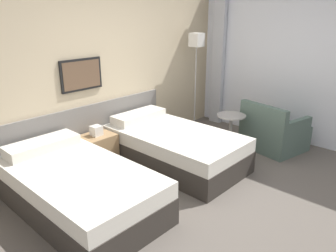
{
  "coord_description": "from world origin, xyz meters",
  "views": [
    {
      "loc": [
        -3.03,
        -2.05,
        2.14
      ],
      "look_at": [
        0.06,
        0.81,
        0.65
      ],
      "focal_mm": 35.0,
      "sensor_mm": 36.0,
      "label": 1
    }
  ],
  "objects_px": {
    "bed_near_window": "(174,147)",
    "armchair": "(273,133)",
    "bed_near_door": "(78,188)",
    "nightstand": "(98,150)",
    "floor_lamp": "(196,52)",
    "side_table": "(231,126)"
  },
  "relations": [
    {
      "from": "nightstand",
      "to": "armchair",
      "type": "relative_size",
      "value": 0.62
    },
    {
      "from": "bed_near_window",
      "to": "side_table",
      "type": "bearing_deg",
      "value": -19.03
    },
    {
      "from": "bed_near_window",
      "to": "side_table",
      "type": "relative_size",
      "value": 3.37
    },
    {
      "from": "floor_lamp",
      "to": "armchair",
      "type": "relative_size",
      "value": 1.8
    },
    {
      "from": "bed_near_door",
      "to": "nightstand",
      "type": "height_order",
      "value": "bed_near_door"
    },
    {
      "from": "floor_lamp",
      "to": "side_table",
      "type": "bearing_deg",
      "value": -109.79
    },
    {
      "from": "bed_near_window",
      "to": "floor_lamp",
      "type": "xyz_separation_m",
      "value": [
        1.35,
        0.68,
        1.18
      ]
    },
    {
      "from": "bed_near_window",
      "to": "armchair",
      "type": "distance_m",
      "value": 1.71
    },
    {
      "from": "floor_lamp",
      "to": "armchair",
      "type": "bearing_deg",
      "value": -83.95
    },
    {
      "from": "bed_near_window",
      "to": "nightstand",
      "type": "relative_size",
      "value": 3.27
    },
    {
      "from": "floor_lamp",
      "to": "nightstand",
      "type": "bearing_deg",
      "value": 178.21
    },
    {
      "from": "bed_near_door",
      "to": "armchair",
      "type": "bearing_deg",
      "value": -14.68
    },
    {
      "from": "bed_near_door",
      "to": "nightstand",
      "type": "relative_size",
      "value": 3.27
    },
    {
      "from": "nightstand",
      "to": "floor_lamp",
      "type": "height_order",
      "value": "floor_lamp"
    },
    {
      "from": "bed_near_window",
      "to": "armchair",
      "type": "relative_size",
      "value": 2.02
    },
    {
      "from": "bed_near_door",
      "to": "floor_lamp",
      "type": "bearing_deg",
      "value": 12.96
    },
    {
      "from": "bed_near_window",
      "to": "armchair",
      "type": "xyz_separation_m",
      "value": [
        1.5,
        -0.82,
        0.0
      ]
    },
    {
      "from": "bed_near_door",
      "to": "bed_near_window",
      "type": "distance_m",
      "value": 1.61
    },
    {
      "from": "bed_near_door",
      "to": "bed_near_window",
      "type": "relative_size",
      "value": 1.0
    },
    {
      "from": "bed_near_door",
      "to": "side_table",
      "type": "xyz_separation_m",
      "value": [
        2.59,
        -0.34,
        0.15
      ]
    },
    {
      "from": "bed_near_window",
      "to": "nightstand",
      "type": "bearing_deg",
      "value": 137.15
    },
    {
      "from": "armchair",
      "to": "bed_near_window",
      "type": "bearing_deg",
      "value": 73.21
    }
  ]
}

